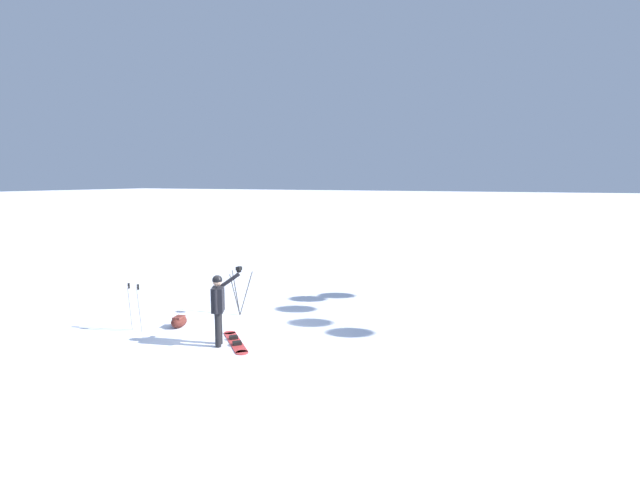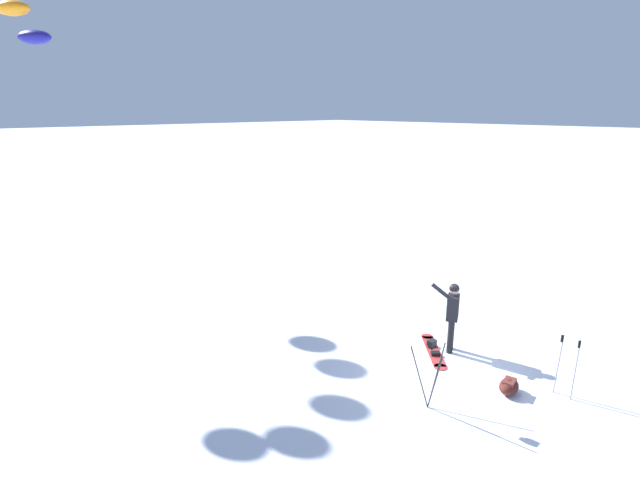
% 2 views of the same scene
% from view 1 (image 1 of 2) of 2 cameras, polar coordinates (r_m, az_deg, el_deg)
% --- Properties ---
extents(ground_plane, '(300.00, 300.00, 0.00)m').
position_cam_1_polar(ground_plane, '(12.28, -11.52, -11.34)').
color(ground_plane, white).
extents(snowboarder, '(0.60, 0.67, 1.72)m').
position_cam_1_polar(snowboarder, '(11.39, -12.19, -7.42)').
color(snowboarder, black).
rests_on(snowboarder, ground_plane).
extents(snowboard, '(1.36, 1.34, 0.10)m').
position_cam_1_polar(snowboard, '(11.79, -10.19, -11.99)').
color(snowboard, '#B23333').
rests_on(snowboard, ground_plane).
extents(gear_bag_large, '(0.45, 0.59, 0.30)m').
position_cam_1_polar(gear_bag_large, '(13.25, -16.67, -9.40)').
color(gear_bag_large, '#4C1E19').
rests_on(gear_bag_large, ground_plane).
extents(camera_tripod, '(0.68, 0.62, 1.43)m').
position_cam_1_polar(camera_tripod, '(13.77, -9.76, -4.89)').
color(camera_tripod, '#262628').
rests_on(camera_tripod, ground_plane).
extents(ski_poles, '(0.37, 0.13, 1.26)m').
position_cam_1_polar(ski_poles, '(13.09, -21.54, -6.79)').
color(ski_poles, gray).
rests_on(ski_poles, ground_plane).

